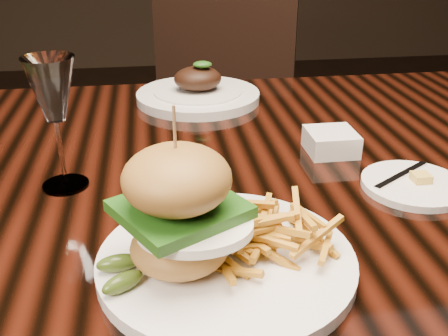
{
  "coord_description": "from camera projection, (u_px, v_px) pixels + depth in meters",
  "views": [
    {
      "loc": [
        -0.07,
        -0.69,
        1.08
      ],
      "look_at": [
        0.01,
        -0.13,
        0.81
      ],
      "focal_mm": 42.0,
      "sensor_mm": 36.0,
      "label": 1
    }
  ],
  "objects": [
    {
      "name": "chair_far",
      "position": [
        218.0,
        106.0,
        1.67
      ],
      "size": [
        0.58,
        0.59,
        0.95
      ],
      "rotation": [
        0.0,
        0.0,
        -0.32
      ],
      "color": "black",
      "rests_on": "ground"
    },
    {
      "name": "ramekin",
      "position": [
        331.0,
        142.0,
        0.82
      ],
      "size": [
        0.09,
        0.09,
        0.03
      ],
      "primitive_type": "cube",
      "rotation": [
        0.0,
        0.0,
        0.25
      ],
      "color": "white",
      "rests_on": "dining_table"
    },
    {
      "name": "far_dish",
      "position": [
        198.0,
        93.0,
        1.04
      ],
      "size": [
        0.25,
        0.25,
        0.08
      ],
      "rotation": [
        0.0,
        0.0,
        -0.23
      ],
      "color": "white",
      "rests_on": "dining_table"
    },
    {
      "name": "dining_table",
      "position": [
        206.0,
        213.0,
        0.8
      ],
      "size": [
        1.6,
        0.9,
        0.75
      ],
      "color": "black",
      "rests_on": "ground"
    },
    {
      "name": "side_saucer",
      "position": [
        413.0,
        184.0,
        0.71
      ],
      "size": [
        0.14,
        0.14,
        0.02
      ],
      "rotation": [
        0.0,
        0.0,
        0.05
      ],
      "color": "white",
      "rests_on": "dining_table"
    },
    {
      "name": "burger_plate",
      "position": [
        217.0,
        231.0,
        0.53
      ],
      "size": [
        0.27,
        0.27,
        0.19
      ],
      "rotation": [
        0.0,
        0.0,
        0.31
      ],
      "color": "white",
      "rests_on": "dining_table"
    },
    {
      "name": "wine_glass",
      "position": [
        53.0,
        94.0,
        0.66
      ],
      "size": [
        0.07,
        0.07,
        0.18
      ],
      "color": "white",
      "rests_on": "dining_table"
    }
  ]
}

